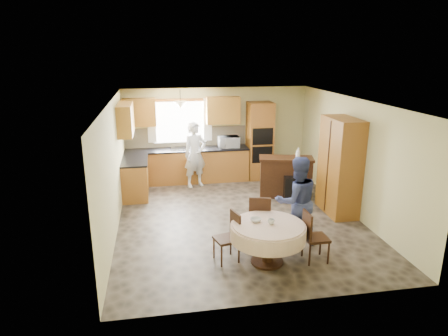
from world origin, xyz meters
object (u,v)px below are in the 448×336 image
object	(u,v)px
cupboard	(340,166)
dining_table	(268,233)
oven_tower	(260,141)
chair_left	(230,234)
chair_right	(312,234)
chair_back	(260,217)
sideboard	(285,178)
person_dining	(297,201)
person_sink	(195,155)

from	to	relation	value
cupboard	dining_table	xyz separation A→B (m)	(-2.12, -1.87, -0.50)
oven_tower	cupboard	distance (m)	2.90
chair_left	chair_right	distance (m)	1.38
oven_tower	chair_back	distance (m)	4.04
sideboard	cupboard	world-z (taller)	cupboard
chair_right	person_dining	size ratio (longest dim) A/B	0.53
chair_right	cupboard	bearing A→B (deg)	-35.78
oven_tower	chair_right	bearing A→B (deg)	-93.66
oven_tower	dining_table	xyz separation A→B (m)	(-1.05, -4.57, -0.51)
chair_left	chair_back	world-z (taller)	chair_back
oven_tower	person_sink	size ratio (longest dim) A/B	1.24
person_dining	oven_tower	bearing A→B (deg)	-98.20
chair_back	person_sink	size ratio (longest dim) A/B	0.55
sideboard	chair_back	bearing A→B (deg)	-104.72
oven_tower	cupboard	bearing A→B (deg)	-68.37
cupboard	chair_back	size ratio (longest dim) A/B	2.22
oven_tower	person_sink	xyz separation A→B (m)	(-1.83, -0.41, -0.20)
sideboard	dining_table	world-z (taller)	sideboard
sideboard	person_sink	xyz separation A→B (m)	(-2.09, 1.11, 0.40)
chair_back	person_sink	world-z (taller)	person_sink
dining_table	chair_back	bearing A→B (deg)	86.55
person_sink	person_dining	size ratio (longest dim) A/B	1.03
cupboard	dining_table	world-z (taller)	cupboard
chair_back	person_dining	size ratio (longest dim) A/B	0.57
oven_tower	sideboard	bearing A→B (deg)	-80.12
cupboard	person_sink	size ratio (longest dim) A/B	1.23
sideboard	person_dining	world-z (taller)	person_dining
cupboard	chair_left	world-z (taller)	cupboard
dining_table	person_sink	bearing A→B (deg)	100.55
chair_right	person_dining	xyz separation A→B (m)	(-0.05, 0.66, 0.34)
sideboard	chair_back	size ratio (longest dim) A/B	1.36
dining_table	chair_back	world-z (taller)	chair_back
chair_back	person_sink	distance (m)	3.58
chair_right	chair_back	bearing A→B (deg)	43.02
chair_right	person_dining	world-z (taller)	person_dining
oven_tower	chair_left	size ratio (longest dim) A/B	2.46
chair_left	chair_back	distance (m)	0.81
dining_table	chair_right	world-z (taller)	chair_right
person_dining	chair_left	bearing A→B (deg)	13.97
oven_tower	chair_left	distance (m)	4.71
sideboard	chair_left	distance (m)	3.43
cupboard	person_sink	distance (m)	3.70
dining_table	chair_right	xyz separation A→B (m)	(0.76, -0.06, -0.06)
oven_tower	cupboard	world-z (taller)	oven_tower
sideboard	person_dining	size ratio (longest dim) A/B	0.77
oven_tower	chair_left	xyz separation A→B (m)	(-1.65, -4.37, -0.58)
sideboard	person_dining	xyz separation A→B (m)	(-0.62, -2.45, 0.37)
oven_tower	chair_left	bearing A→B (deg)	-110.71
chair_left	person_sink	xyz separation A→B (m)	(-0.18, 3.96, 0.38)
dining_table	person_sink	size ratio (longest dim) A/B	0.73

